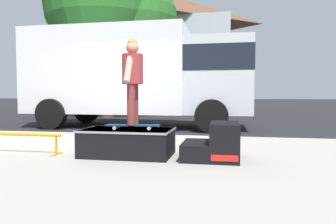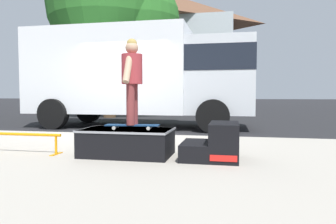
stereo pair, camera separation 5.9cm
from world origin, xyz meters
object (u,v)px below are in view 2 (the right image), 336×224
(skater_kid, at_px, (132,74))
(street_tree_main, at_px, (115,10))
(kicker_ramp, at_px, (215,144))
(skateboard, at_px, (132,125))
(grind_rail, at_px, (19,138))
(box_truck, at_px, (141,73))
(skate_box, at_px, (127,141))

(skater_kid, height_order, street_tree_main, street_tree_main)
(kicker_ramp, bearing_deg, skateboard, -178.16)
(grind_rail, distance_m, street_tree_main, 10.19)
(box_truck, bearing_deg, skater_kid, -75.03)
(skateboard, bearing_deg, grind_rail, -177.12)
(skate_box, height_order, kicker_ramp, kicker_ramp)
(skate_box, height_order, street_tree_main, street_tree_main)
(skater_kid, bearing_deg, grind_rail, -177.12)
(kicker_ramp, height_order, skateboard, kicker_ramp)
(box_truck, bearing_deg, grind_rail, -94.49)
(skateboard, distance_m, box_truck, 5.49)
(kicker_ramp, bearing_deg, box_truck, 116.61)
(skater_kid, distance_m, street_tree_main, 10.22)
(box_truck, distance_m, street_tree_main, 5.32)
(skate_box, relative_size, street_tree_main, 0.17)
(skateboard, bearing_deg, skate_box, 157.27)
(skate_box, bearing_deg, grind_rail, -175.67)
(grind_rail, bearing_deg, skater_kid, 2.88)
(kicker_ramp, relative_size, skateboard, 0.98)
(kicker_ramp, relative_size, grind_rail, 0.55)
(grind_rail, bearing_deg, skate_box, 4.33)
(kicker_ramp, xyz_separation_m, skateboard, (-1.19, -0.04, 0.24))
(skate_box, relative_size, box_truck, 0.19)
(skateboard, relative_size, box_truck, 0.12)
(skateboard, xyz_separation_m, street_tree_main, (-3.65, 8.90, 4.20))
(skateboard, distance_m, skater_kid, 0.74)
(skate_box, height_order, skater_kid, skater_kid)
(grind_rail, bearing_deg, skateboard, 2.88)
(grind_rail, distance_m, skater_kid, 2.04)
(kicker_ramp, xyz_separation_m, skater_kid, (-1.19, -0.04, 0.98))
(street_tree_main, bearing_deg, kicker_ramp, -61.35)
(box_truck, height_order, street_tree_main, street_tree_main)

